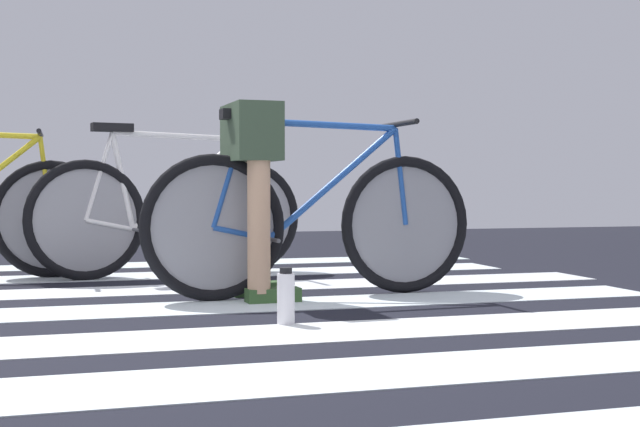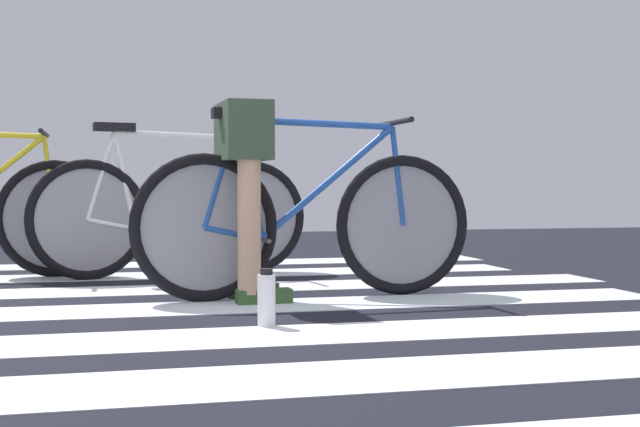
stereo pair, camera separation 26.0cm
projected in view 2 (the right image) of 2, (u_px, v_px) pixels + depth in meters
ground at (136, 340)px, 3.20m from camera, size 18.00×14.00×0.02m
crosswalk_markings at (148, 340)px, 3.13m from camera, size 5.46×6.51×0.00m
bicycle_1_of_3 at (306, 221)px, 4.29m from camera, size 1.74×0.52×0.93m
cyclist_1_of_3 at (244, 173)px, 4.19m from camera, size 0.33×0.42×0.96m
bicycle_2_of_3 at (172, 214)px, 5.30m from camera, size 1.72×0.54×0.93m
water_bottle at (266, 299)px, 3.43m from camera, size 0.07×0.07×0.23m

